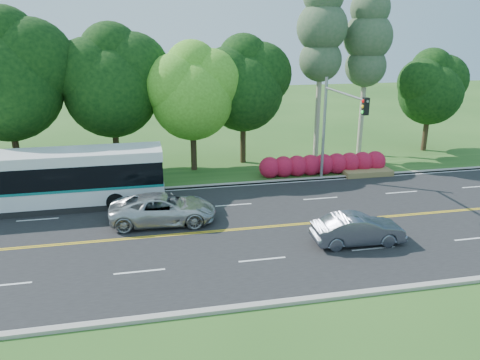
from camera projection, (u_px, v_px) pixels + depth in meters
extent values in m
plane|color=#29541C|center=(255.00, 228.00, 24.73)|extent=(120.00, 120.00, 0.00)
cube|color=black|center=(255.00, 228.00, 24.73)|extent=(60.00, 14.00, 0.02)
cube|color=#A19B91|center=(230.00, 184.00, 31.35)|extent=(60.00, 0.30, 0.15)
cube|color=#A19B91|center=(298.00, 301.00, 18.06)|extent=(60.00, 0.30, 0.15)
cube|color=#29541C|center=(226.00, 176.00, 33.08)|extent=(60.00, 4.00, 0.10)
cube|color=gold|center=(255.00, 228.00, 24.65)|extent=(57.00, 0.10, 0.00)
cube|color=gold|center=(255.00, 227.00, 24.80)|extent=(57.00, 0.10, 0.00)
cube|color=silver|center=(4.00, 285.00, 19.26)|extent=(2.20, 0.12, 0.00)
cube|color=silver|center=(140.00, 272.00, 20.32)|extent=(2.20, 0.12, 0.00)
cube|color=silver|center=(262.00, 259.00, 21.37)|extent=(2.20, 0.12, 0.00)
cube|color=silver|center=(373.00, 248.00, 22.43)|extent=(2.20, 0.12, 0.00)
cube|color=silver|center=(474.00, 238.00, 23.48)|extent=(2.20, 0.12, 0.00)
cube|color=silver|center=(38.00, 220.00, 25.77)|extent=(2.20, 0.12, 0.00)
cube|color=silver|center=(139.00, 212.00, 26.83)|extent=(2.20, 0.12, 0.00)
cube|color=silver|center=(233.00, 205.00, 27.88)|extent=(2.20, 0.12, 0.00)
cube|color=silver|center=(320.00, 198.00, 28.94)|extent=(2.20, 0.12, 0.00)
cube|color=silver|center=(401.00, 192.00, 29.99)|extent=(2.20, 0.12, 0.00)
cube|color=silver|center=(477.00, 187.00, 31.05)|extent=(2.20, 0.12, 0.00)
cube|color=silver|center=(231.00, 186.00, 31.09)|extent=(57.00, 0.12, 0.00)
cube|color=silver|center=(295.00, 298.00, 18.35)|extent=(57.00, 0.12, 0.00)
cylinder|color=black|center=(17.00, 153.00, 31.65)|extent=(0.44, 0.44, 3.96)
sphere|color=black|center=(6.00, 86.00, 30.24)|extent=(7.20, 7.20, 7.20)
sphere|color=black|center=(31.00, 62.00, 30.38)|extent=(5.76, 5.76, 5.76)
sphere|color=black|center=(3.00, 42.00, 29.79)|extent=(4.68, 4.68, 4.68)
cylinder|color=black|center=(116.00, 147.00, 33.89)|extent=(0.44, 0.44, 3.60)
sphere|color=black|center=(112.00, 90.00, 32.60)|extent=(6.60, 6.60, 6.60)
sphere|color=black|center=(132.00, 70.00, 32.75)|extent=(5.28, 5.28, 5.28)
sphere|color=black|center=(90.00, 74.00, 31.80)|extent=(4.95, 4.95, 4.95)
sphere|color=black|center=(110.00, 53.00, 32.21)|extent=(4.29, 4.29, 4.29)
cylinder|color=black|center=(194.00, 149.00, 34.07)|extent=(0.44, 0.44, 3.24)
sphere|color=#478C1D|center=(192.00, 99.00, 32.92)|extent=(5.80, 5.80, 5.80)
sphere|color=#478C1D|center=(209.00, 82.00, 33.09)|extent=(4.64, 4.64, 4.64)
sphere|color=#478C1D|center=(175.00, 85.00, 32.20)|extent=(4.35, 4.35, 4.35)
sphere|color=#478C1D|center=(192.00, 67.00, 32.63)|extent=(3.77, 3.77, 3.77)
cylinder|color=black|center=(243.00, 141.00, 36.20)|extent=(0.44, 0.44, 3.42)
sphere|color=black|center=(243.00, 91.00, 35.01)|extent=(6.00, 6.00, 6.00)
sphere|color=black|center=(260.00, 74.00, 35.17)|extent=(4.80, 4.80, 4.80)
sphere|color=black|center=(228.00, 78.00, 34.26)|extent=(4.50, 4.50, 4.50)
sphere|color=black|center=(243.00, 60.00, 34.69)|extent=(3.90, 3.90, 3.90)
cylinder|color=#A69E86|center=(318.00, 97.00, 36.35)|extent=(0.40, 0.40, 9.80)
sphere|color=#345434|center=(320.00, 60.00, 35.47)|extent=(3.23, 3.23, 3.23)
sphere|color=#345434|center=(322.00, 27.00, 34.73)|extent=(3.80, 3.80, 3.80)
cylinder|color=#A69E86|center=(363.00, 99.00, 37.69)|extent=(0.40, 0.40, 9.10)
sphere|color=#345434|center=(366.00, 66.00, 36.88)|extent=(3.23, 3.23, 3.23)
sphere|color=#345434|center=(368.00, 37.00, 36.19)|extent=(3.80, 3.80, 3.80)
sphere|color=#345434|center=(370.00, 8.00, 35.53)|extent=(3.04, 3.04, 3.04)
cylinder|color=black|center=(425.00, 133.00, 39.79)|extent=(0.44, 0.44, 3.06)
sphere|color=black|center=(430.00, 93.00, 38.74)|extent=(5.20, 5.20, 5.20)
sphere|color=black|center=(442.00, 80.00, 38.92)|extent=(4.16, 4.16, 4.16)
sphere|color=black|center=(422.00, 83.00, 38.07)|extent=(3.90, 3.90, 3.90)
sphere|color=black|center=(432.00, 69.00, 38.52)|extent=(3.38, 3.38, 3.38)
sphere|color=maroon|center=(270.00, 168.00, 32.69)|extent=(1.50, 1.50, 1.50)
sphere|color=maroon|center=(283.00, 167.00, 32.89)|extent=(1.50, 1.50, 1.50)
sphere|color=maroon|center=(297.00, 166.00, 33.08)|extent=(1.50, 1.50, 1.50)
sphere|color=maroon|center=(310.00, 165.00, 33.27)|extent=(1.50, 1.50, 1.50)
sphere|color=maroon|center=(324.00, 164.00, 33.46)|extent=(1.50, 1.50, 1.50)
sphere|color=maroon|center=(337.00, 164.00, 33.65)|extent=(1.50, 1.50, 1.50)
sphere|color=maroon|center=(350.00, 163.00, 33.85)|extent=(1.50, 1.50, 1.50)
sphere|color=maroon|center=(363.00, 162.00, 34.04)|extent=(1.50, 1.50, 1.50)
sphere|color=maroon|center=(375.00, 161.00, 34.23)|extent=(1.50, 1.50, 1.50)
cube|color=olive|center=(367.00, 172.00, 33.47)|extent=(3.50, 1.40, 0.40)
cylinder|color=gray|center=(324.00, 130.00, 31.67)|extent=(0.20, 0.20, 7.00)
cylinder|color=gray|center=(345.00, 94.00, 28.00)|extent=(0.14, 6.00, 0.14)
cube|color=black|center=(366.00, 106.00, 25.49)|extent=(0.32, 0.28, 0.95)
sphere|color=red|center=(363.00, 101.00, 25.36)|extent=(0.18, 0.18, 0.18)
sphere|color=yellow|center=(363.00, 107.00, 25.46)|extent=(0.18, 0.18, 0.18)
sphere|color=#19D833|center=(362.00, 112.00, 25.55)|extent=(0.18, 0.18, 0.18)
cube|color=white|center=(53.00, 193.00, 27.27)|extent=(12.80, 2.81, 1.06)
cube|color=black|center=(50.00, 173.00, 26.89)|extent=(12.74, 2.85, 1.32)
cube|color=white|center=(48.00, 157.00, 26.59)|extent=(12.80, 2.81, 0.59)
cube|color=#0C726F|center=(52.00, 185.00, 27.12)|extent=(12.74, 2.86, 0.15)
cube|color=black|center=(54.00, 204.00, 27.49)|extent=(12.80, 2.70, 0.37)
cylinder|color=black|center=(116.00, 202.00, 26.91)|extent=(1.07, 0.31, 1.07)
cylinder|color=black|center=(117.00, 187.00, 29.28)|extent=(1.07, 0.31, 1.07)
imported|color=#575C69|center=(358.00, 229.00, 22.75)|extent=(4.53, 1.72, 1.47)
imported|color=#B7BABC|center=(163.00, 209.00, 25.17)|extent=(5.84, 2.99, 1.58)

